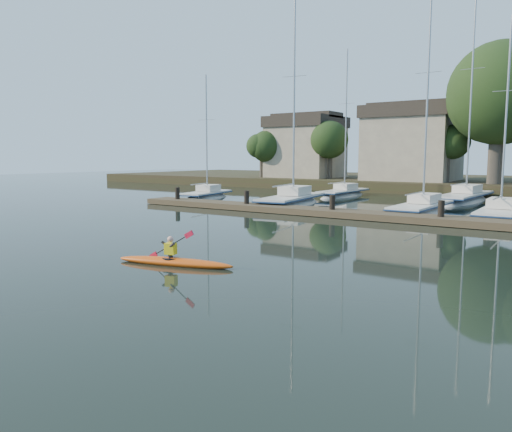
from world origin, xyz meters
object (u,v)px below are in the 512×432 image
Objects in this scene: dock at (383,216)px; sailboat_1 at (292,208)px; sailboat_6 at (464,204)px; kayak at (174,260)px; sailboat_5 at (343,198)px; sailboat_2 at (421,216)px; sailboat_3 at (499,222)px; sailboat_0 at (206,201)px.

dock is 8.92m from sailboat_1.
dock is 2.05× the size of sailboat_6.
kayak is at bearing -95.65° from dock.
sailboat_5 is at bearing 88.69° from kayak.
kayak is at bearing -95.72° from sailboat_2.
kayak is 0.12× the size of dock.
sailboat_3 is (4.30, -0.35, -0.00)m from sailboat_2.
sailboat_6 is (-3.82, 9.57, -0.02)m from sailboat_3.
sailboat_5 is (-9.15, 8.85, 0.01)m from sailboat_2.
sailboat_6 reaches higher than dock.
sailboat_1 is at bearing -131.28° from sailboat_6.
sailboat_0 is 19.70m from sailboat_6.
sailboat_0 is at bearing -150.66° from sailboat_6.
sailboat_1 is at bearing -86.69° from sailboat_5.
sailboat_6 reaches higher than sailboat_1.
sailboat_5 reaches higher than kayak.
sailboat_6 is (1.28, 13.49, -0.40)m from dock.
sailboat_0 is at bearing 163.91° from dock.
sailboat_2 is 0.85× the size of sailboat_6.
sailboat_3 is 16.29m from sailboat_5.
sailboat_6 is (0.48, 9.23, -0.02)m from sailboat_2.
sailboat_0 is at bearing 166.67° from sailboat_1.
sailboat_6 is (9.62, 0.38, -0.03)m from sailboat_5.
sailboat_5 is (8.02, 8.39, 0.01)m from sailboat_0.
sailboat_0 is 0.91× the size of sailboat_3.
sailboat_2 reaches higher than sailboat_0.
sailboat_0 is 0.77× the size of sailboat_2.
dock is 4.36m from sailboat_2.
sailboat_1 reaches higher than kayak.
sailboat_6 is at bearing 84.58° from dock.
dock is at bearing -99.57° from sailboat_2.
sailboat_0 is (-14.93, 19.20, -0.33)m from kayak.
sailboat_3 is 10.31m from sailboat_6.
sailboat_6 is at bearing 69.09° from kayak.
kayak is at bearing -74.84° from sailboat_5.
sailboat_1 is 1.27× the size of sailboat_3.
sailboat_3 is 0.72× the size of sailboat_6.
sailboat_0 reaches higher than dock.
kayak is 24.33m from sailboat_0.
sailboat_2 is at bearing -42.95° from sailboat_5.
sailboat_2 is (0.80, 4.27, -0.38)m from dock.
sailboat_5 reaches higher than dock.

